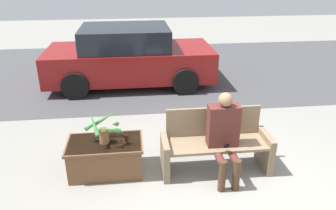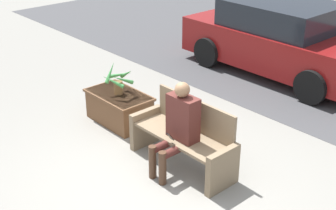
{
  "view_description": "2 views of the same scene",
  "coord_description": "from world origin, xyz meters",
  "px_view_note": "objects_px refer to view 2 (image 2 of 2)",
  "views": [
    {
      "loc": [
        -1.33,
        -3.54,
        2.94
      ],
      "look_at": [
        -0.8,
        1.02,
        0.91
      ],
      "focal_mm": 35.0,
      "sensor_mm": 36.0,
      "label": 1
    },
    {
      "loc": [
        3.89,
        -3.32,
        3.56
      ],
      "look_at": [
        -0.57,
        0.68,
        0.73
      ],
      "focal_mm": 50.0,
      "sensor_mm": 36.0,
      "label": 2
    }
  ],
  "objects_px": {
    "parked_car": "(283,39)",
    "planter_box": "(119,107)",
    "bench": "(185,137)",
    "person_seated": "(178,124)",
    "potted_plant": "(119,80)"
  },
  "relations": [
    {
      "from": "person_seated",
      "to": "potted_plant",
      "type": "relative_size",
      "value": 2.31
    },
    {
      "from": "person_seated",
      "to": "planter_box",
      "type": "distance_m",
      "value": 1.78
    },
    {
      "from": "person_seated",
      "to": "parked_car",
      "type": "relative_size",
      "value": 0.31
    },
    {
      "from": "potted_plant",
      "to": "parked_car",
      "type": "relative_size",
      "value": 0.14
    },
    {
      "from": "person_seated",
      "to": "potted_plant",
      "type": "height_order",
      "value": "person_seated"
    },
    {
      "from": "parked_car",
      "to": "planter_box",
      "type": "bearing_deg",
      "value": -95.82
    },
    {
      "from": "planter_box",
      "to": "potted_plant",
      "type": "distance_m",
      "value": 0.47
    },
    {
      "from": "person_seated",
      "to": "planter_box",
      "type": "bearing_deg",
      "value": 170.87
    },
    {
      "from": "bench",
      "to": "planter_box",
      "type": "distance_m",
      "value": 1.65
    },
    {
      "from": "planter_box",
      "to": "person_seated",
      "type": "bearing_deg",
      "value": -9.13
    },
    {
      "from": "bench",
      "to": "potted_plant",
      "type": "xyz_separation_m",
      "value": [
        -1.63,
        0.1,
        0.31
      ]
    },
    {
      "from": "bench",
      "to": "planter_box",
      "type": "xyz_separation_m",
      "value": [
        -1.64,
        0.09,
        -0.15
      ]
    },
    {
      "from": "person_seated",
      "to": "planter_box",
      "type": "xyz_separation_m",
      "value": [
        -1.71,
        0.27,
        -0.44
      ]
    },
    {
      "from": "bench",
      "to": "parked_car",
      "type": "relative_size",
      "value": 0.4
    },
    {
      "from": "bench",
      "to": "parked_car",
      "type": "distance_m",
      "value": 4.15
    }
  ]
}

